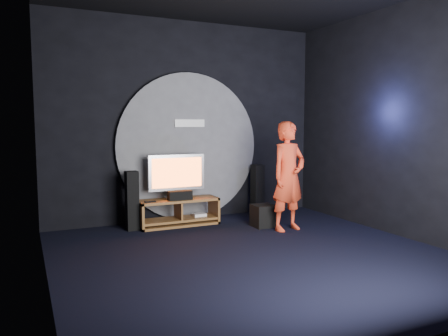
# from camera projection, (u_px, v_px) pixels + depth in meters

# --- Properties ---
(floor) EXTENTS (5.00, 5.00, 0.00)m
(floor) POSITION_uv_depth(u_px,v_px,m) (255.00, 256.00, 5.68)
(floor) COLOR black
(floor) RESTS_ON ground
(back_wall) EXTENTS (5.00, 0.04, 3.50)m
(back_wall) POSITION_uv_depth(u_px,v_px,m) (187.00, 121.00, 7.76)
(back_wall) COLOR black
(back_wall) RESTS_ON ground
(front_wall) EXTENTS (5.00, 0.04, 3.50)m
(front_wall) POSITION_uv_depth(u_px,v_px,m) (419.00, 119.00, 3.25)
(front_wall) COLOR black
(front_wall) RESTS_ON ground
(left_wall) EXTENTS (0.04, 5.00, 3.50)m
(left_wall) POSITION_uv_depth(u_px,v_px,m) (41.00, 120.00, 4.46)
(left_wall) COLOR black
(left_wall) RESTS_ON ground
(right_wall) EXTENTS (0.04, 5.00, 3.50)m
(right_wall) POSITION_uv_depth(u_px,v_px,m) (401.00, 121.00, 6.55)
(right_wall) COLOR black
(right_wall) RESTS_ON ground
(wall_disc_panel) EXTENTS (2.60, 0.11, 2.60)m
(wall_disc_panel) POSITION_uv_depth(u_px,v_px,m) (189.00, 147.00, 7.75)
(wall_disc_panel) COLOR #515156
(wall_disc_panel) RESTS_ON ground
(media_console) EXTENTS (1.35, 0.45, 0.45)m
(media_console) POSITION_uv_depth(u_px,v_px,m) (179.00, 214.00, 7.37)
(media_console) COLOR brown
(media_console) RESTS_ON ground
(tv) EXTENTS (0.98, 0.22, 0.74)m
(tv) POSITION_uv_depth(u_px,v_px,m) (177.00, 175.00, 7.36)
(tv) COLOR #A2A2A9
(tv) RESTS_ON media_console
(center_speaker) EXTENTS (0.40, 0.15, 0.15)m
(center_speaker) POSITION_uv_depth(u_px,v_px,m) (180.00, 195.00, 7.25)
(center_speaker) COLOR black
(center_speaker) RESTS_ON media_console
(remote) EXTENTS (0.18, 0.05, 0.02)m
(remote) POSITION_uv_depth(u_px,v_px,m) (150.00, 202.00, 7.02)
(remote) COLOR black
(remote) RESTS_ON media_console
(tower_speaker_left) EXTENTS (0.19, 0.21, 0.96)m
(tower_speaker_left) POSITION_uv_depth(u_px,v_px,m) (132.00, 201.00, 7.02)
(tower_speaker_left) COLOR black
(tower_speaker_left) RESTS_ON ground
(tower_speaker_right) EXTENTS (0.19, 0.21, 0.96)m
(tower_speaker_right) POSITION_uv_depth(u_px,v_px,m) (257.00, 190.00, 8.09)
(tower_speaker_right) COLOR black
(tower_speaker_right) RESTS_ON ground
(subwoofer) EXTENTS (0.34, 0.34, 0.37)m
(subwoofer) POSITION_uv_depth(u_px,v_px,m) (263.00, 216.00, 7.27)
(subwoofer) COLOR black
(subwoofer) RESTS_ON ground
(player) EXTENTS (0.70, 0.52, 1.75)m
(player) POSITION_uv_depth(u_px,v_px,m) (288.00, 176.00, 6.98)
(player) COLOR red
(player) RESTS_ON ground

